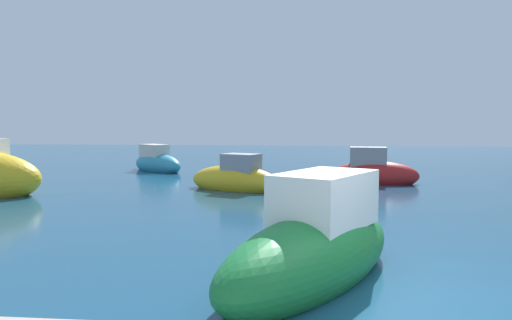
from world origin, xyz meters
TOP-DOWN VIEW (x-y plane):
  - ground at (0.00, 0.00)m, footprint 80.00×80.00m
  - moored_boat_1 at (-3.78, 9.77)m, footprint 3.38×2.33m
  - moored_boat_2 at (-1.40, 0.81)m, footprint 3.18×4.30m
  - moored_boat_4 at (-8.15, 15.61)m, footprint 3.22×3.05m
  - moored_boat_6 at (0.91, 11.90)m, footprint 3.16×1.43m

SIDE VIEW (x-z plane):
  - ground at x=0.00m, z-range 0.00..0.00m
  - moored_boat_1 at x=-3.78m, z-range -0.35..1.06m
  - moored_boat_4 at x=-8.15m, z-range -0.34..1.07m
  - moored_boat_6 at x=0.91m, z-range -0.39..1.14m
  - moored_boat_2 at x=-1.40m, z-range -0.43..1.33m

